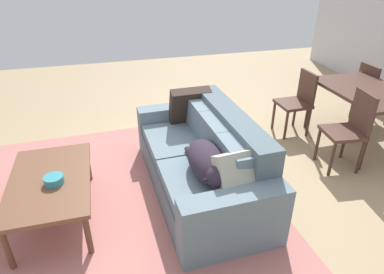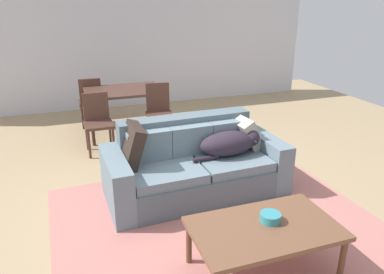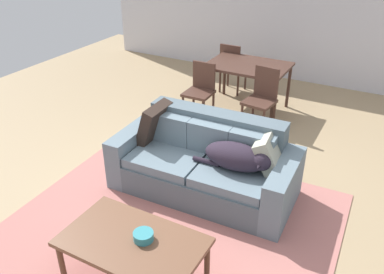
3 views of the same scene
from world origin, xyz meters
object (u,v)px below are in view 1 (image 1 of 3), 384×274
Objects in this scene: throw_pillow_by_left_arm at (190,106)px; dog_on_left_cushion at (209,163)px; bowl_on_coffee_table at (54,180)px; dining_table at (367,94)px; dining_chair_near_right at (350,127)px; dining_chair_far_left at (371,91)px; throw_pillow_by_right_arm at (239,175)px; couch at (204,162)px; coffee_table at (50,183)px; dining_chair_near_left at (298,100)px.

dog_on_left_cushion is at bearing -6.10° from throw_pillow_by_left_arm.
dining_table is (-0.57, 3.66, 0.20)m from bowl_on_coffee_table.
dining_chair_near_right reaches higher than dining_chair_far_left.
dining_table is (-0.83, 2.32, 0.09)m from dog_on_left_cushion.
bowl_on_coffee_table is (-0.54, -1.50, -0.14)m from throw_pillow_by_right_arm.
couch is 5.35× the size of throw_pillow_by_right_arm.
dining_chair_far_left is (-1.32, 2.86, -0.10)m from dog_on_left_cushion.
dining_chair_near_right reaches higher than throw_pillow_by_left_arm.
couch is 12.06× the size of bowl_on_coffee_table.
throw_pillow_by_left_arm is 1.81m from dining_chair_near_right.
throw_pillow_by_left_arm is at bearing 94.79° from dining_chair_far_left.
dog_on_left_cushion is at bearing 76.30° from coffee_table.
couch reaches higher than bowl_on_coffee_table.
dining_chair_near_left is at bearing -127.74° from dining_table.
couch is at bearing 96.10° from bowl_on_coffee_table.
dining_table is (-0.42, 2.24, 0.35)m from couch.
dining_table is (-0.49, 3.71, 0.28)m from coffee_table.
dog_on_left_cushion is 0.68× the size of dining_table.
coffee_table is at bearing -105.74° from dog_on_left_cushion.
dining_table is 0.75m from dining_chair_far_left.
throw_pillow_by_right_arm is 1.74m from dining_chair_near_right.
dining_chair_near_left reaches higher than dog_on_left_cushion.
dining_chair_near_right is at bearing 66.45° from throw_pillow_by_left_arm.
coffee_table is 1.34× the size of dining_chair_far_left.
dining_chair_far_left reaches higher than dining_chair_near_left.
throw_pillow_by_left_arm is 0.39× the size of coffee_table.
dining_chair_near_left is (-0.98, 3.08, 0.08)m from coffee_table.
couch is 1.67× the size of dining_table.
couch is 1.44m from bowl_on_coffee_table.
throw_pillow_by_left_arm is 0.38× the size of dining_table.
couch is 2.92m from dining_chair_far_left.
dining_chair_near_right reaches higher than couch.
dining_table is 1.34× the size of dining_chair_near_right.
dining_chair_near_right is 1.43m from dining_chair_far_left.
coffee_table is (-0.34, -1.39, -0.19)m from dog_on_left_cushion.
dining_chair_far_left is at bearing 104.17° from bowl_on_coffee_table.
throw_pillow_by_right_arm reaches higher than bowl_on_coffee_table.
dining_chair_far_left is (-0.00, 1.17, 0.00)m from dining_chair_near_left.
dining_table is (-1.11, 2.15, 0.06)m from throw_pillow_by_right_arm.
dog_on_left_cushion is 0.72× the size of coffee_table.
throw_pillow_by_left_arm reaches higher than dining_chair_near_left.
couch is 1.70m from dining_chair_near_right.
dining_chair_near_left reaches higher than coffee_table.
dining_chair_near_left is at bearing 117.41° from couch.
couch is 2.38× the size of dining_chair_near_left.
dog_on_left_cushion is 1.44m from coffee_table.
dining_chair_near_left is 0.98× the size of dining_chair_far_left.
dining_chair_near_left is (-0.21, 1.57, -0.17)m from throw_pillow_by_left_arm.
dining_table is 0.72m from dining_chair_near_right.
coffee_table is 1.28× the size of dining_chair_near_right.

